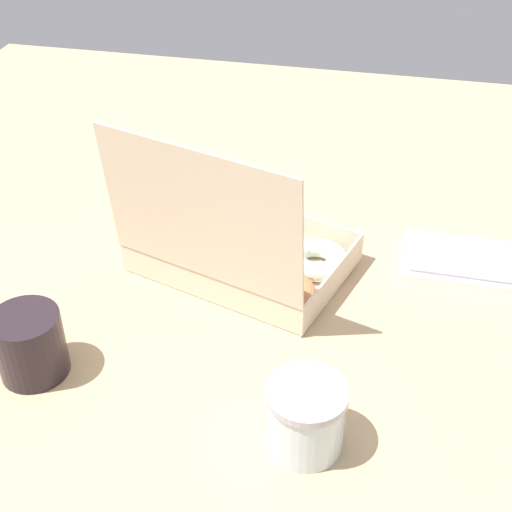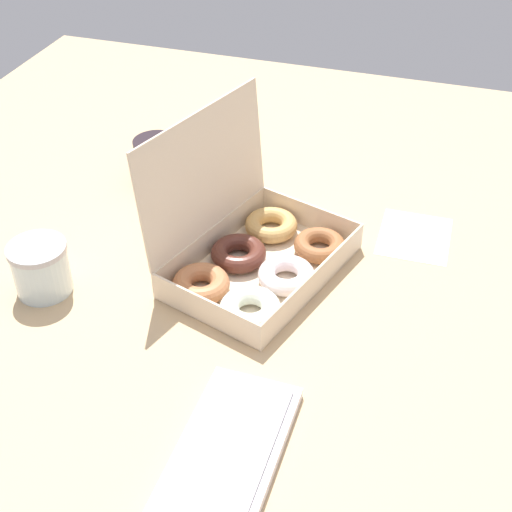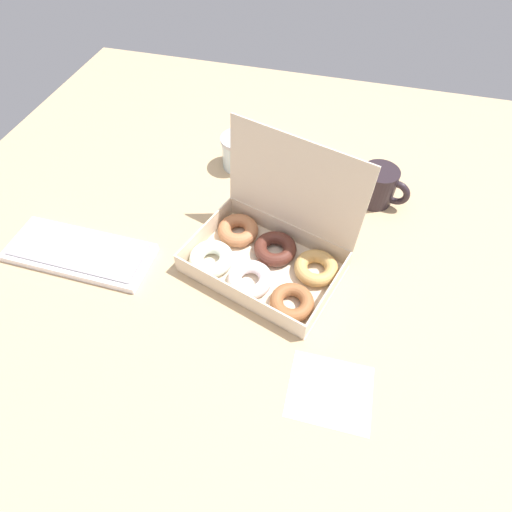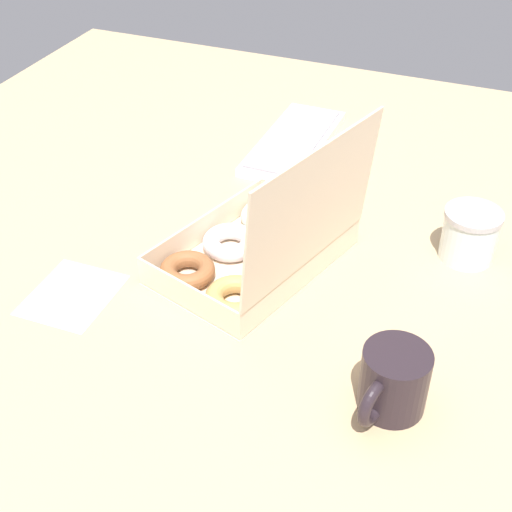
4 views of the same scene
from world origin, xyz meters
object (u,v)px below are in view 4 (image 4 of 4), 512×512
Objects in this scene: donut_box at (260,249)px; keyboard at (294,142)px; coffee_mug at (393,381)px; glass_jar at (470,235)px.

donut_box is 43.42cm from keyboard.
keyboard is 2.61× the size of coffee_mug.
glass_jar is (-38.61, 4.53, -0.26)cm from coffee_mug.
keyboard is 3.45× the size of glass_jar.
glass_jar is (26.69, 41.43, 3.62)cm from keyboard.
coffee_mug is (65.30, 36.90, 3.88)cm from keyboard.
keyboard is (-42.45, -8.82, -2.39)cm from donut_box.
donut_box is at bearing 11.74° from keyboard.
coffee_mug is (22.85, 28.07, 1.50)cm from donut_box.
keyboard is 49.41cm from glass_jar.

